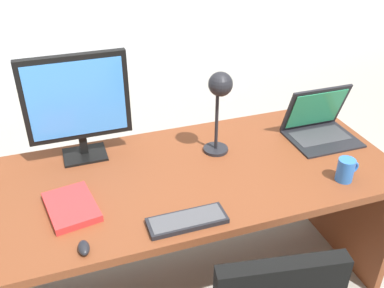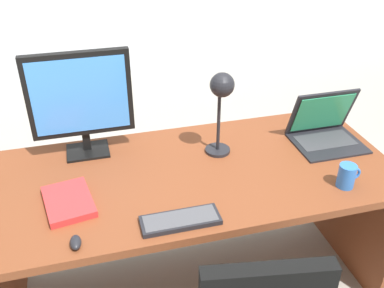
% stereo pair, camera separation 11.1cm
% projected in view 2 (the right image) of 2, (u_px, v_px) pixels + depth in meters
% --- Properties ---
extents(ground, '(12.00, 12.00, 0.00)m').
position_uv_depth(ground, '(146.00, 146.00, 3.59)').
color(ground, gray).
extents(desk, '(1.83, 0.82, 0.75)m').
position_uv_depth(desk, '(191.00, 201.00, 2.11)').
color(desk, brown).
rests_on(desk, ground).
extents(monitor, '(0.47, 0.16, 0.50)m').
position_uv_depth(monitor, '(80.00, 98.00, 1.95)').
color(monitor, black).
rests_on(monitor, desk).
extents(laptop, '(0.33, 0.28, 0.26)m').
position_uv_depth(laptop, '(324.00, 126.00, 2.17)').
color(laptop, black).
rests_on(laptop, desk).
extents(keyboard, '(0.31, 0.11, 0.02)m').
position_uv_depth(keyboard, '(180.00, 220.00, 1.67)').
color(keyboard, black).
rests_on(keyboard, desk).
extents(mouse, '(0.04, 0.07, 0.03)m').
position_uv_depth(mouse, '(76.00, 242.00, 1.56)').
color(mouse, black).
rests_on(mouse, desk).
extents(desk_lamp, '(0.12, 0.14, 0.42)m').
position_uv_depth(desk_lamp, '(221.00, 96.00, 1.93)').
color(desk_lamp, black).
rests_on(desk_lamp, desk).
extents(book, '(0.22, 0.28, 0.03)m').
position_uv_depth(book, '(68.00, 202.00, 1.76)').
color(book, red).
rests_on(book, desk).
extents(coffee_mug, '(0.10, 0.07, 0.11)m').
position_uv_depth(coffee_mug, '(347.00, 176.00, 1.84)').
color(coffee_mug, blue).
rests_on(coffee_mug, desk).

